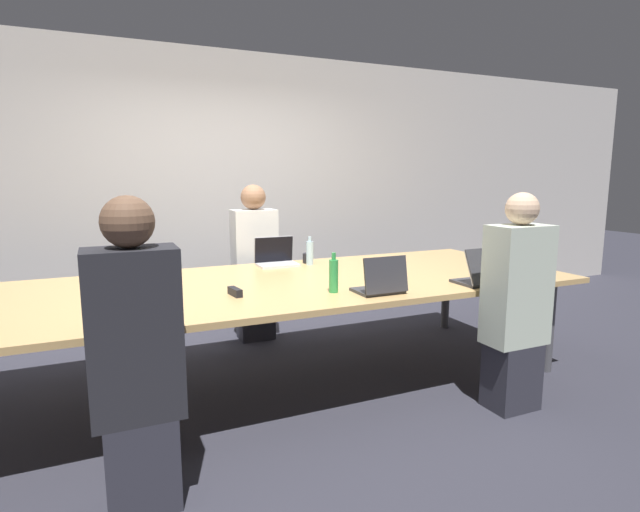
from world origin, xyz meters
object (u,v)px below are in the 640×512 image
laptop_near_right (483,274)px  cup_near_right (502,272)px  laptop_near_left (137,308)px  person_far_center (255,265)px  person_near_right (516,306)px  laptop_far_center (276,257)px  laptop_near_midright (382,283)px  bottle_near_midright (334,275)px  bottle_far_center (310,253)px  person_near_left (136,361)px  stapler (235,292)px  cup_far_center (308,258)px  bottle_near_right (494,264)px

laptop_near_right → cup_near_right: (0.25, 0.08, -0.02)m
laptop_near_left → person_far_center: size_ratio=0.22×
person_near_right → laptop_far_center: size_ratio=4.15×
laptop_near_right → person_far_center: size_ratio=0.23×
laptop_near_midright → bottle_near_midright: (-0.27, 0.16, 0.04)m
cup_near_right → bottle_far_center: (-1.06, 1.15, 0.05)m
bottle_near_midright → laptop_near_left: bearing=-172.3°
person_near_left → laptop_far_center: bearing=-126.3°
laptop_near_midright → laptop_near_left: laptop_near_left is taller
laptop_near_right → laptop_far_center: size_ratio=0.97×
person_near_right → cup_near_right: person_near_right is taller
laptop_near_left → laptop_near_right: bearing=178.8°
laptop_near_left → bottle_near_midright: bearing=-172.3°
laptop_near_midright → person_near_left: bearing=15.9°
cup_near_right → stapler: (-1.93, 0.31, -0.03)m
laptop_near_midright → cup_far_center: bearing=-90.2°
bottle_near_right → cup_near_right: bearing=-87.6°
laptop_near_right → stapler: size_ratio=2.17×
laptop_near_right → person_near_right: (-0.01, -0.32, -0.16)m
cup_near_right → laptop_far_center: 1.83m
cup_near_right → bottle_near_midright: 1.32m
bottle_near_midright → laptop_near_right: bearing=-11.3°
bottle_near_right → bottle_near_midright: bottle_near_midright is taller
laptop_far_center → stapler: bearing=-122.6°
bottle_near_right → cup_far_center: 1.55m
bottle_near_midright → laptop_far_center: 1.12m
laptop_near_right → person_far_center: bearing=-57.1°
bottle_near_right → person_far_center: size_ratio=0.17×
laptop_near_midright → cup_near_right: bearing=-178.7°
bottle_near_right → laptop_far_center: 1.77m
person_near_left → stapler: bearing=-130.3°
laptop_near_left → person_near_left: size_ratio=0.22×
laptop_near_midright → person_near_right: bearing=154.5°
laptop_near_right → cup_far_center: size_ratio=3.87×
laptop_near_midright → person_far_center: (-0.34, 1.71, -0.14)m
cup_far_center → person_near_left: bearing=-132.4°
laptop_near_midright → bottle_near_midright: bearing=-30.8°
laptop_near_midright → laptop_far_center: size_ratio=0.89×
bottle_near_midright → cup_far_center: (0.27, 1.10, -0.07)m
bottle_near_midright → bottle_far_center: 1.04m
person_near_right → stapler: (-1.68, 0.71, 0.11)m
cup_near_right → bottle_far_center: 1.56m
laptop_near_midright → person_near_left: (-1.54, -0.44, -0.14)m
person_near_left → person_far_center: same height
person_near_right → bottle_near_right: size_ratio=5.93×
person_near_right → stapler: bearing=-23.0°
laptop_near_midright → person_near_left: person_near_left is taller
cup_near_right → laptop_near_left: size_ratio=0.33×
bottle_near_midright → person_near_right: bearing=-26.9°
person_near_right → laptop_near_midright: bearing=-25.5°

